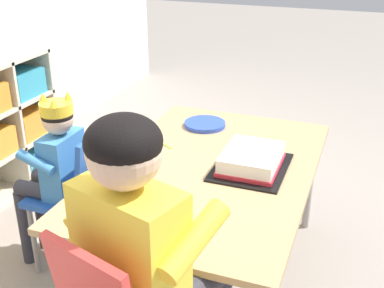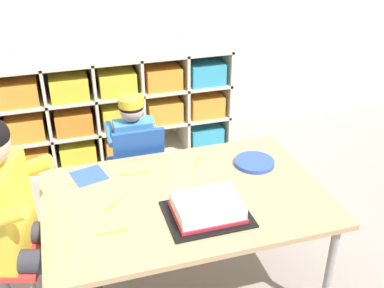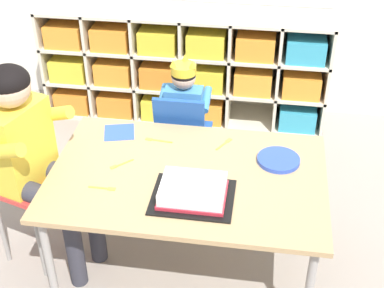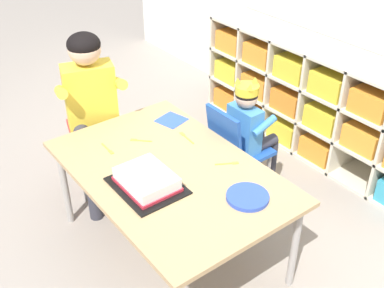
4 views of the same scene
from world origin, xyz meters
name	(u,v)px [view 2 (image 2 of 4)]	position (x,y,z in m)	size (l,w,h in m)	color
ground	(186,286)	(0.00, 0.00, 0.00)	(16.00, 16.00, 0.00)	gray
storage_cubby_shelf	(93,112)	(-0.28, 1.47, 0.38)	(2.00, 0.39, 0.80)	beige
activity_table	(185,203)	(0.00, 0.00, 0.53)	(1.28, 0.84, 0.57)	tan
classroom_chair_blue	(137,168)	(-0.12, 0.57, 0.41)	(0.30, 0.34, 0.70)	#1E4CA8
child_with_crown	(132,140)	(-0.12, 0.68, 0.53)	(0.30, 0.31, 0.85)	#3D7FBC
adult_helper_seated	(17,212)	(-0.72, -0.06, 0.68)	(0.48, 0.46, 1.09)	yellow
birthday_cake_on_tray	(207,209)	(0.05, -0.17, 0.61)	(0.36, 0.29, 0.08)	black
paper_plate_stack	(254,162)	(0.41, 0.16, 0.58)	(0.20, 0.20, 0.02)	blue
paper_napkin_square	(89,176)	(-0.41, 0.30, 0.57)	(0.15, 0.15, 0.00)	#3356B7
fork_by_napkin	(133,173)	(-0.20, 0.25, 0.58)	(0.14, 0.03, 0.00)	yellow
fork_near_cake_tray	(113,205)	(-0.33, 0.02, 0.58)	(0.10, 0.10, 0.00)	yellow
fork_scattered_mid_table	(197,161)	(0.15, 0.28, 0.58)	(0.08, 0.12, 0.00)	yellow
fork_near_child_seat	(114,231)	(-0.35, -0.16, 0.58)	(0.13, 0.02, 0.00)	yellow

